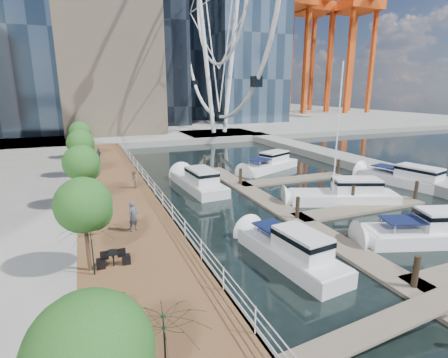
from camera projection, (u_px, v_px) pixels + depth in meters
The scene contains 17 objects.
ground at pixel (335, 282), 17.59m from camera, with size 520.00×520.00×0.00m, color black.
boardwalk at pixel (119, 205), 27.64m from camera, with size 6.00×60.00×1.00m, color brown.
seawall at pixel (156, 201), 28.73m from camera, with size 0.25×60.00×1.00m, color #595954.
land_far at pixel (119, 118), 108.94m from camera, with size 200.00×114.00×1.00m, color gray.
breakwater at pixel (360, 164), 42.68m from camera, with size 4.00×60.00×1.00m, color gray.
pier at pixel (219, 135), 69.19m from camera, with size 14.00×12.00×1.00m, color gray.
railing at pixel (155, 189), 28.44m from camera, with size 0.10×60.00×1.05m, color white, non-canonical shape.
floating_docks at pixel (334, 199), 29.31m from camera, with size 16.00×34.00×2.60m.
port_cranes at pixel (316, 58), 122.97m from camera, with size 40.00×52.00×38.00m.
street_trees at pixel (81, 163), 24.92m from camera, with size 2.60×42.60×4.60m.
cafe_tables at pixel (127, 338), 11.67m from camera, with size 2.50×13.70×0.74m.
yacht_foreground at pixel (429, 242), 22.16m from camera, with size 2.46×9.18×2.15m, color white, non-canonical shape.
pedestrian_near at pixel (133, 216), 21.17m from camera, with size 0.69×0.45×1.89m, color #474F5F.
pedestrian_mid at pixel (134, 180), 30.27m from camera, with size 0.76×0.59×1.57m, color #896E5E.
pedestrian_far at pixel (99, 155), 41.50m from camera, with size 0.93×0.39×1.58m, color #343741.
moored_yachts at pixel (330, 201), 30.17m from camera, with size 23.92×33.44×11.50m.
cafe_seating at pixel (130, 325), 10.99m from camera, with size 4.72×15.11×2.57m.
Camera 1 is at (-11.12, -12.44, 9.46)m, focal length 28.00 mm.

